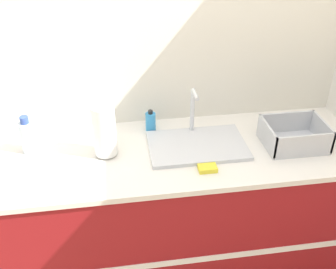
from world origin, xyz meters
The scene contains 8 objects.
wall_back centered at (0.00, 0.69, 1.30)m, with size 4.74×0.06×2.60m.
counter_cabinet centered at (0.00, 0.33, 0.47)m, with size 2.37×0.69×0.93m.
sink centered at (0.27, 0.35, 0.95)m, with size 0.52×0.34×0.28m.
paper_towel_roll centered at (-0.21, 0.34, 1.08)m, with size 0.12×0.12×0.28m.
dish_rack centered at (0.79, 0.29, 0.98)m, with size 0.32×0.25×0.13m.
bottle_clear centered at (-0.60, 0.43, 1.03)m, with size 0.08×0.08×0.21m.
soap_dispenser centered at (0.05, 0.55, 0.99)m, with size 0.06×0.06×0.13m.
sponge centered at (0.28, 0.13, 0.95)m, with size 0.09×0.06×0.02m.
Camera 1 is at (-0.14, -1.36, 2.11)m, focal length 42.00 mm.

